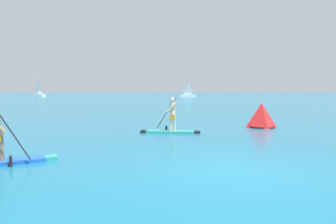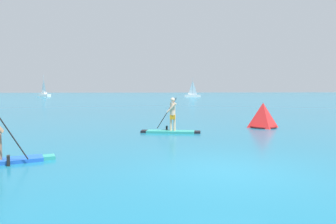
{
  "view_description": "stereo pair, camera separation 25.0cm",
  "coord_description": "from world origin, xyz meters",
  "px_view_note": "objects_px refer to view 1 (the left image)",
  "views": [
    {
      "loc": [
        -3.08,
        -7.51,
        2.11
      ],
      "look_at": [
        -0.57,
        6.69,
        1.06
      ],
      "focal_mm": 32.84,
      "sensor_mm": 36.0,
      "label": 1
    },
    {
      "loc": [
        -2.84,
        -7.55,
        2.11
      ],
      "look_at": [
        -0.57,
        6.69,
        1.06
      ],
      "focal_mm": 32.84,
      "sensor_mm": 36.0,
      "label": 2
    }
  ],
  "objects_px": {
    "sailboat_left_horizon": "(39,94)",
    "sailboat_right_horizon": "(188,94)",
    "race_marker_buoy": "(261,116)",
    "paddleboarder_mid_center": "(171,125)"
  },
  "relations": [
    {
      "from": "sailboat_left_horizon",
      "to": "sailboat_right_horizon",
      "type": "xyz_separation_m",
      "value": [
        42.86,
        -12.24,
        -0.03
      ]
    },
    {
      "from": "sailboat_right_horizon",
      "to": "race_marker_buoy",
      "type": "bearing_deg",
      "value": -80.28
    },
    {
      "from": "race_marker_buoy",
      "to": "sailboat_right_horizon",
      "type": "height_order",
      "value": "sailboat_right_horizon"
    },
    {
      "from": "race_marker_buoy",
      "to": "sailboat_left_horizon",
      "type": "xyz_separation_m",
      "value": [
        -30.27,
        80.87,
        0.22
      ]
    },
    {
      "from": "paddleboarder_mid_center",
      "to": "sailboat_right_horizon",
      "type": "xyz_separation_m",
      "value": [
        18.04,
        69.94,
        0.45
      ]
    },
    {
      "from": "sailboat_left_horizon",
      "to": "sailboat_right_horizon",
      "type": "height_order",
      "value": "sailboat_left_horizon"
    },
    {
      "from": "paddleboarder_mid_center",
      "to": "race_marker_buoy",
      "type": "relative_size",
      "value": 1.89
    },
    {
      "from": "race_marker_buoy",
      "to": "paddleboarder_mid_center",
      "type": "bearing_deg",
      "value": -166.49
    },
    {
      "from": "race_marker_buoy",
      "to": "sailboat_left_horizon",
      "type": "height_order",
      "value": "sailboat_left_horizon"
    },
    {
      "from": "paddleboarder_mid_center",
      "to": "sailboat_left_horizon",
      "type": "height_order",
      "value": "sailboat_left_horizon"
    }
  ]
}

